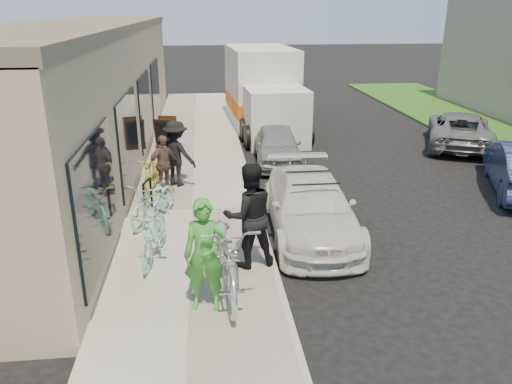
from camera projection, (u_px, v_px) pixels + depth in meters
name	position (u px, v px, depth m)	size (l,w,h in m)	color
ground	(298.00, 273.00, 9.27)	(120.00, 120.00, 0.00)	black
sidewalk	(192.00, 212.00, 11.84)	(3.00, 34.00, 0.15)	#ADAA9C
curb	(257.00, 210.00, 12.00)	(0.12, 34.00, 0.13)	#A49E96
storefront	(86.00, 94.00, 15.46)	(3.60, 20.00, 4.22)	tan
bike_rack	(148.00, 192.00, 11.55)	(0.17, 0.53, 0.77)	black
sandwich_board	(165.00, 133.00, 16.72)	(0.76, 0.77, 1.05)	#321A0E
sedan_white	(310.00, 206.00, 10.74)	(1.93, 4.40, 1.30)	silver
sedan_silver	(277.00, 145.00, 15.61)	(1.39, 3.44, 1.17)	#959599
moving_truck	(263.00, 94.00, 19.87)	(2.77, 6.54, 3.15)	silver
far_car_gray	(460.00, 129.00, 17.51)	(2.04, 4.43, 1.23)	slate
tandem_bike	(227.00, 252.00, 8.26)	(0.90, 2.59, 1.36)	silver
woman_rider	(205.00, 255.00, 7.66)	(0.67, 0.44, 1.82)	green
man_standing	(249.00, 215.00, 8.96)	(0.95, 0.74, 1.96)	black
cruiser_bike_a	(154.00, 233.00, 9.31)	(0.50, 1.76, 1.06)	#92DAC6
cruiser_bike_b	(154.00, 201.00, 11.01)	(0.64, 1.82, 0.96)	#92DAC6
cruiser_bike_c	(152.00, 174.00, 12.70)	(0.47, 1.67, 1.00)	gold
bystander_a	(176.00, 154.00, 13.12)	(1.13, 0.65, 1.75)	black
bystander_b	(163.00, 164.00, 12.66)	(0.88, 0.37, 1.50)	brown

